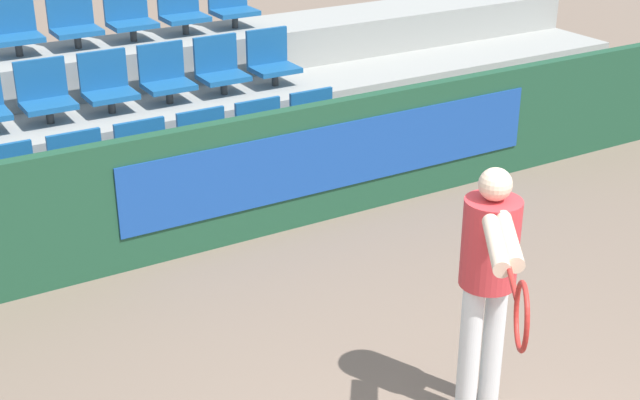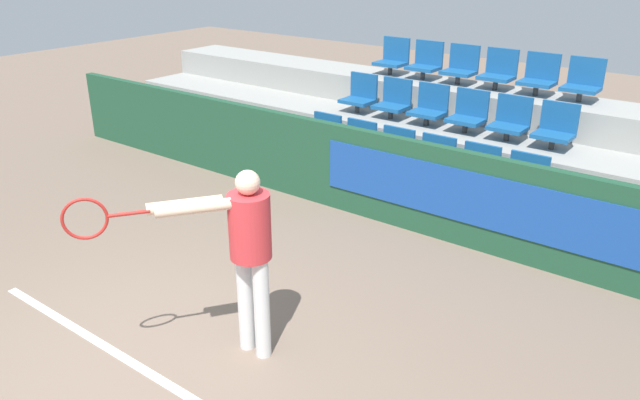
{
  "view_description": "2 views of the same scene",
  "coord_description": "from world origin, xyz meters",
  "views": [
    {
      "loc": [
        -2.67,
        -2.57,
        3.46
      ],
      "look_at": [
        0.24,
        2.31,
        0.92
      ],
      "focal_mm": 50.0,
      "sensor_mm": 36.0,
      "label": 1
    },
    {
      "loc": [
        3.58,
        -2.3,
        3.23
      ],
      "look_at": [
        0.44,
        1.83,
        1.03
      ],
      "focal_mm": 35.0,
      "sensor_mm": 36.0,
      "label": 2
    }
  ],
  "objects": [
    {
      "name": "stadium_chair_15",
      "position": [
        0.29,
        6.16,
        1.49
      ],
      "size": [
        0.45,
        0.37,
        0.55
      ],
      "color": "#333333",
      "rests_on": "bleacher_tier_back"
    },
    {
      "name": "stadium_chair_3",
      "position": [
        0.29,
        4.37,
        0.66
      ],
      "size": [
        0.45,
        0.37,
        0.55
      ],
      "color": "#333333",
      "rests_on": "bleacher_tier_front"
    },
    {
      "name": "stadium_chair_6",
      "position": [
        -1.43,
        5.27,
        1.08
      ],
      "size": [
        0.45,
        0.37,
        0.55
      ],
      "color": "#333333",
      "rests_on": "bleacher_tier_middle"
    },
    {
      "name": "bleacher_tier_middle",
      "position": [
        0.0,
        5.15,
        0.41
      ],
      "size": [
        11.47,
        0.89,
        0.83
      ],
      "color": "#9E9E99",
      "rests_on": "ground"
    },
    {
      "name": "stadium_chair_10",
      "position": [
        0.86,
        5.27,
        1.08
      ],
      "size": [
        0.45,
        0.37,
        0.55
      ],
      "color": "#333333",
      "rests_on": "bleacher_tier_middle"
    },
    {
      "name": "stadium_chair_4",
      "position": [
        0.86,
        4.37,
        0.66
      ],
      "size": [
        0.45,
        0.37,
        0.55
      ],
      "color": "#333333",
      "rests_on": "bleacher_tier_front"
    },
    {
      "name": "stadium_chair_11",
      "position": [
        1.43,
        5.27,
        1.08
      ],
      "size": [
        0.45,
        0.37,
        0.55
      ],
      "color": "#333333",
      "rests_on": "bleacher_tier_middle"
    },
    {
      "name": "court_baseline",
      "position": [
        0.0,
        0.1,
        0.0
      ],
      "size": [
        4.18,
        0.08,
        0.01
      ],
      "color": "white",
      "rests_on": "ground"
    },
    {
      "name": "bleacher_tier_front",
      "position": [
        0.0,
        4.26,
        0.21
      ],
      "size": [
        11.47,
        0.89,
        0.41
      ],
      "color": "#9E9E99",
      "rests_on": "ground"
    },
    {
      "name": "stadium_chair_12",
      "position": [
        -1.43,
        6.16,
        1.49
      ],
      "size": [
        0.45,
        0.37,
        0.55
      ],
      "color": "#333333",
      "rests_on": "bleacher_tier_back"
    },
    {
      "name": "stadium_chair_16",
      "position": [
        0.86,
        6.16,
        1.49
      ],
      "size": [
        0.45,
        0.37,
        0.55
      ],
      "color": "#333333",
      "rests_on": "bleacher_tier_back"
    },
    {
      "name": "stadium_chair_5",
      "position": [
        1.43,
        4.37,
        0.66
      ],
      "size": [
        0.45,
        0.37,
        0.55
      ],
      "color": "#333333",
      "rests_on": "bleacher_tier_front"
    },
    {
      "name": "stadium_chair_9",
      "position": [
        0.29,
        5.27,
        1.08
      ],
      "size": [
        0.45,
        0.37,
        0.55
      ],
      "color": "#333333",
      "rests_on": "bleacher_tier_middle"
    },
    {
      "name": "stadium_chair_13",
      "position": [
        -0.86,
        6.16,
        1.49
      ],
      "size": [
        0.45,
        0.37,
        0.55
      ],
      "color": "#333333",
      "rests_on": "bleacher_tier_back"
    },
    {
      "name": "barrier_wall",
      "position": [
        0.03,
        3.73,
        0.55
      ],
      "size": [
        11.87,
        0.14,
        1.1
      ],
      "color": "#1E4C33",
      "rests_on": "ground"
    },
    {
      "name": "stadium_chair_1",
      "position": [
        -0.86,
        4.37,
        0.66
      ],
      "size": [
        0.45,
        0.37,
        0.55
      ],
      "color": "#333333",
      "rests_on": "bleacher_tier_front"
    },
    {
      "name": "stadium_chair_0",
      "position": [
        -1.43,
        4.37,
        0.66
      ],
      "size": [
        0.45,
        0.37,
        0.55
      ],
      "color": "#333333",
      "rests_on": "bleacher_tier_front"
    },
    {
      "name": "ground_plane",
      "position": [
        0.0,
        0.0,
        0.0
      ],
      "size": [
        30.0,
        30.0,
        0.0
      ],
      "primitive_type": "plane",
      "color": "#7A6656"
    },
    {
      "name": "bleacher_tier_back",
      "position": [
        0.0,
        6.05,
        0.62
      ],
      "size": [
        11.47,
        0.89,
        1.24
      ],
      "color": "#9E9E99",
      "rests_on": "ground"
    },
    {
      "name": "stadium_chair_2",
      "position": [
        -0.29,
        4.37,
        0.66
      ],
      "size": [
        0.45,
        0.37,
        0.55
      ],
      "color": "#333333",
      "rests_on": "bleacher_tier_front"
    },
    {
      "name": "stadium_chair_8",
      "position": [
        -0.29,
        5.27,
        1.08
      ],
      "size": [
        0.45,
        0.37,
        0.55
      ],
      "color": "#333333",
      "rests_on": "bleacher_tier_middle"
    },
    {
      "name": "stadium_chair_14",
      "position": [
        -0.29,
        6.16,
        1.49
      ],
      "size": [
        0.45,
        0.37,
        0.55
      ],
      "color": "#333333",
      "rests_on": "bleacher_tier_back"
    },
    {
      "name": "tennis_player",
      "position": [
        0.46,
        0.79,
        1.01
      ],
      "size": [
        0.94,
        1.27,
        1.62
      ],
      "rotation": [
        0.0,
        0.0,
        -0.61
      ],
      "color": "silver",
      "rests_on": "ground"
    },
    {
      "name": "stadium_chair_7",
      "position": [
        -0.86,
        5.27,
        1.08
      ],
      "size": [
        0.45,
        0.37,
        0.55
      ],
      "color": "#333333",
      "rests_on": "bleacher_tier_middle"
    },
    {
      "name": "stadium_chair_17",
      "position": [
        1.43,
        6.16,
        1.49
      ],
      "size": [
        0.45,
        0.37,
        0.55
      ],
      "color": "#333333",
      "rests_on": "bleacher_tier_back"
    }
  ]
}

